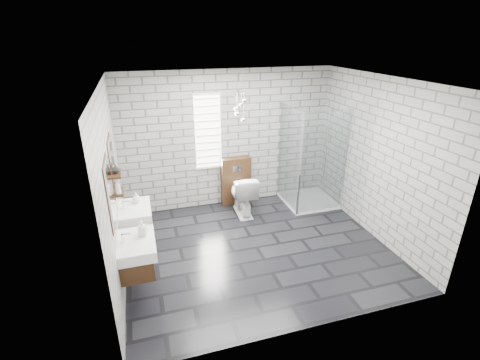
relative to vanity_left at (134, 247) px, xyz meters
name	(u,v)px	position (x,y,z in m)	size (l,w,h in m)	color
floor	(257,248)	(1.91, 0.58, -0.77)	(4.20, 3.60, 0.02)	black
ceiling	(261,80)	(1.91, 0.58, 1.95)	(4.20, 3.60, 0.02)	white
wall_back	(228,140)	(1.91, 2.39, 0.59)	(4.20, 0.02, 2.70)	#969691
wall_front	(316,233)	(1.91, -1.23, 0.59)	(4.20, 0.02, 2.70)	#969691
wall_left	(112,189)	(-0.20, 0.58, 0.59)	(0.02, 3.60, 2.70)	#969691
wall_right	(377,159)	(4.02, 0.58, 0.59)	(0.02, 3.60, 2.70)	#969691
vanity_left	(134,247)	(0.00, 0.00, 0.00)	(0.47, 0.70, 1.57)	#3E2513
vanity_right	(132,213)	(0.00, 0.96, 0.00)	(0.47, 0.70, 1.57)	#3E2513
shelf_lower	(118,192)	(-0.12, 0.53, 0.56)	(0.14, 0.30, 0.03)	#3E2513
shelf_upper	(116,174)	(-0.12, 0.53, 0.82)	(0.14, 0.30, 0.03)	#3E2513
window	(208,132)	(1.51, 2.36, 0.79)	(0.56, 0.05, 1.48)	white
cistern_panel	(236,181)	(2.03, 2.28, -0.26)	(0.60, 0.20, 1.00)	#3E2513
flush_plate	(237,169)	(2.03, 2.18, 0.04)	(0.18, 0.01, 0.12)	silver
shower_enclosure	(308,182)	(3.41, 1.77, -0.25)	(1.00, 1.00, 2.03)	white
pendant_cluster	(240,109)	(2.03, 1.95, 1.29)	(0.25, 0.22, 0.90)	silver
toilet	(242,194)	(2.03, 1.82, -0.35)	(0.46, 0.80, 0.82)	white
soap_bottle_a	(142,228)	(0.14, 0.09, 0.20)	(0.10, 0.10, 0.22)	#B2B2B2
soap_bottle_b	(136,198)	(0.08, 1.11, 0.18)	(0.13, 0.13, 0.16)	#B2B2B2
soap_bottle_c	(118,188)	(-0.11, 0.43, 0.67)	(0.07, 0.07, 0.18)	#B2B2B2
vase	(116,169)	(-0.11, 0.54, 0.90)	(0.11, 0.11, 0.11)	#B2B2B2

